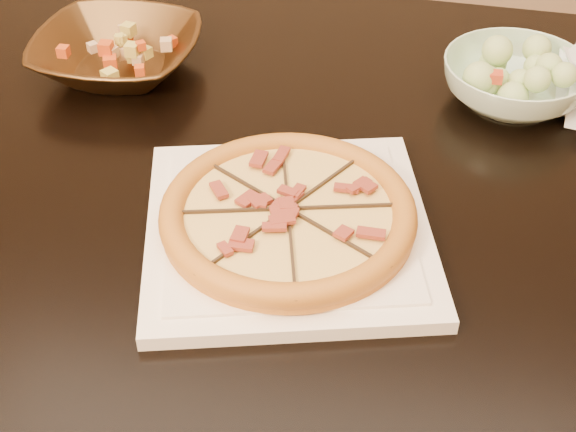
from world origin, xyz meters
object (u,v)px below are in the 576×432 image
pizza (288,213)px  bronze_bowl (118,53)px  plate (288,229)px  salad_bowl (514,82)px  dining_table (225,199)px

pizza → bronze_bowl: size_ratio=1.21×
plate → bronze_bowl: 0.45m
bronze_bowl → salad_bowl: 0.57m
dining_table → salad_bowl: 0.44m
bronze_bowl → dining_table: bearing=-40.8°
dining_table → plate: plate is taller
pizza → salad_bowl: (0.27, 0.33, -0.00)m
plate → pizza: (-0.00, 0.00, 0.02)m
dining_table → bronze_bowl: (-0.19, 0.16, 0.12)m
plate → pizza: bearing=151.4°
plate → pizza: pizza is taller
dining_table → salad_bowl: size_ratio=7.88×
dining_table → pizza: pizza is taller
pizza → bronze_bowl: bronze_bowl is taller
dining_table → bronze_bowl: bronze_bowl is taller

